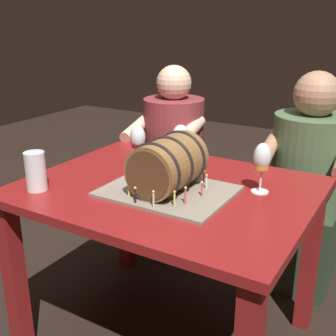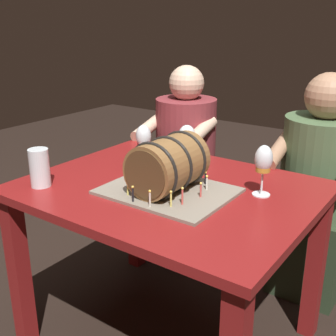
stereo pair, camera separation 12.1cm
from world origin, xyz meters
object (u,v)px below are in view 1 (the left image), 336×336
wine_glass_red (138,139)px  wine_glass_empty (181,136)px  wine_glass_amber (262,159)px  dining_table (168,213)px  barrel_cake (168,168)px  person_seated_right (306,190)px  person_seated_left (173,168)px  beer_pint (36,173)px

wine_glass_red → wine_glass_empty: bearing=44.2°
wine_glass_empty → wine_glass_amber: 0.46m
dining_table → barrel_cake: barrel_cake is taller
wine_glass_red → wine_glass_amber: size_ratio=0.97×
person_seated_right → wine_glass_amber: bearing=-94.9°
dining_table → wine_glass_empty: bearing=109.2°
barrel_cake → person_seated_right: (0.35, 0.77, -0.29)m
dining_table → person_seated_right: person_seated_right is taller
wine_glass_empty → person_seated_right: 0.73m
person_seated_left → dining_table: bearing=-61.5°
wine_glass_empty → person_seated_left: (-0.29, 0.44, -0.34)m
wine_glass_amber → beer_pint: 0.87m
beer_pint → wine_glass_amber: bearing=29.3°
person_seated_right → barrel_cake: bearing=-114.6°
wine_glass_amber → dining_table: bearing=-159.3°
wine_glass_red → beer_pint: bearing=-112.9°
wine_glass_red → wine_glass_empty: 0.20m
wine_glass_amber → person_seated_left: bearing=141.1°
person_seated_right → beer_pint: bearing=-128.6°
beer_pint → dining_table: bearing=35.3°
wine_glass_red → beer_pint: wine_glass_red is taller
dining_table → wine_glass_amber: bearing=20.7°
barrel_cake → wine_glass_empty: bearing=111.6°
wine_glass_red → wine_glass_empty: (0.14, 0.14, 0.00)m
barrel_cake → wine_glass_empty: size_ratio=2.60×
wine_glass_red → wine_glass_amber: 0.57m
dining_table → wine_glass_empty: 0.38m
wine_glass_amber → person_seated_right: 0.67m
wine_glass_amber → beer_pint: bearing=-150.7°
wine_glass_empty → wine_glass_amber: size_ratio=0.93×
dining_table → barrel_cake: (0.04, -0.06, 0.22)m
person_seated_right → wine_glass_red: bearing=-137.2°
wine_glass_red → person_seated_right: 0.91m
wine_glass_amber → wine_glass_empty: bearing=161.5°
wine_glass_empty → wine_glass_amber: wine_glass_amber is taller
wine_glass_red → person_seated_right: (0.62, 0.58, -0.32)m
person_seated_right → dining_table: bearing=-118.6°
beer_pint → barrel_cake: bearing=27.7°
wine_glass_red → wine_glass_empty: size_ratio=1.04×
wine_glass_empty → person_seated_left: bearing=123.6°
wine_glass_amber → person_seated_right: size_ratio=0.17×
dining_table → wine_glass_amber: size_ratio=5.76×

